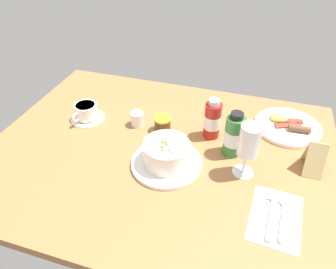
# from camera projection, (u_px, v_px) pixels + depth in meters

# --- Properties ---
(ground_plane) EXTENTS (1.10, 0.84, 0.03)m
(ground_plane) POSITION_uv_depth(u_px,v_px,m) (161.00, 153.00, 0.99)
(ground_plane) COLOR #9E6B3D
(porridge_bowl) EXTENTS (0.21, 0.21, 0.09)m
(porridge_bowl) POSITION_uv_depth(u_px,v_px,m) (166.00, 155.00, 0.90)
(porridge_bowl) COLOR white
(porridge_bowl) RESTS_ON ground_plane
(cutlery_setting) EXTENTS (0.14, 0.19, 0.01)m
(cutlery_setting) POSITION_uv_depth(u_px,v_px,m) (276.00, 216.00, 0.77)
(cutlery_setting) COLOR white
(cutlery_setting) RESTS_ON ground_plane
(coffee_cup) EXTENTS (0.12, 0.13, 0.06)m
(coffee_cup) POSITION_uv_depth(u_px,v_px,m) (86.00, 112.00, 1.09)
(coffee_cup) COLOR white
(coffee_cup) RESTS_ON ground_plane
(creamer_jug) EXTENTS (0.06, 0.05, 0.06)m
(creamer_jug) POSITION_uv_depth(u_px,v_px,m) (137.00, 119.00, 1.07)
(creamer_jug) COLOR white
(creamer_jug) RESTS_ON ground_plane
(wine_glass) EXTENTS (0.06, 0.06, 0.17)m
(wine_glass) POSITION_uv_depth(u_px,v_px,m) (249.00, 143.00, 0.83)
(wine_glass) COLOR white
(wine_glass) RESTS_ON ground_plane
(jam_jar) EXTENTS (0.06, 0.06, 0.05)m
(jam_jar) POSITION_uv_depth(u_px,v_px,m) (163.00, 124.00, 1.04)
(jam_jar) COLOR #502E16
(jam_jar) RESTS_ON ground_plane
(sauce_bottle_green) EXTENTS (0.06, 0.06, 0.15)m
(sauce_bottle_green) POSITION_uv_depth(u_px,v_px,m) (234.00, 135.00, 0.92)
(sauce_bottle_green) COLOR #337233
(sauce_bottle_green) RESTS_ON ground_plane
(sauce_bottle_red) EXTENTS (0.06, 0.06, 0.14)m
(sauce_bottle_red) POSITION_uv_depth(u_px,v_px,m) (212.00, 120.00, 0.99)
(sauce_bottle_red) COLOR #B21E19
(sauce_bottle_red) RESTS_ON ground_plane
(breakfast_plate) EXTENTS (0.22, 0.22, 0.04)m
(breakfast_plate) POSITION_uv_depth(u_px,v_px,m) (287.00, 126.00, 1.06)
(breakfast_plate) COLOR white
(breakfast_plate) RESTS_ON ground_plane
(menu_card) EXTENTS (0.05, 0.08, 0.10)m
(menu_card) POSITION_uv_depth(u_px,v_px,m) (315.00, 157.00, 0.88)
(menu_card) COLOR tan
(menu_card) RESTS_ON ground_plane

